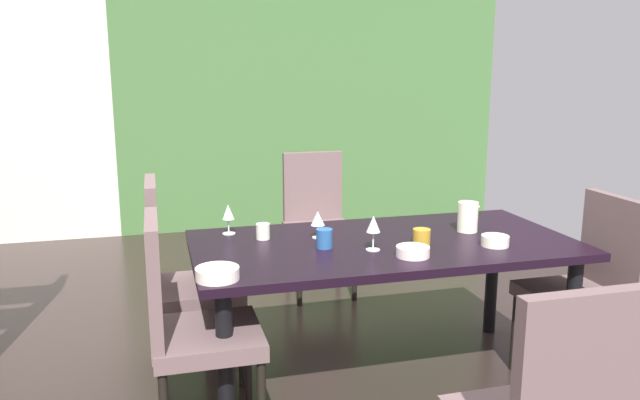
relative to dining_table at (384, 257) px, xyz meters
name	(u,v)px	position (x,y,z in m)	size (l,w,h in m)	color
ground_plane	(305,372)	(-0.36, 0.17, -0.65)	(5.47, 6.21, 0.02)	#2C211E
back_panel_interior	(9,95)	(-2.24, 3.22, 0.67)	(1.70, 0.10, 2.61)	silver
garden_window_panel	(315,92)	(0.49, 3.22, 0.67)	(3.77, 0.10, 2.61)	#46713B
dining_table	(384,257)	(0.00, 0.00, 0.00)	(1.84, 0.92, 0.72)	black
chair_right_near	(589,281)	(0.96, -0.29, -0.11)	(0.44, 0.44, 0.94)	#6B5454
chair_left_near	(187,320)	(-0.96, -0.29, -0.10)	(0.44, 0.44, 0.97)	#6B5454
chair_head_far	(317,216)	(0.01, 1.32, -0.11)	(0.44, 0.45, 0.96)	#6B5454
chair_left_far	(179,272)	(-0.97, 0.29, -0.09)	(0.44, 0.44, 1.02)	#6B5454
wine_glass_center	(228,213)	(-0.71, 0.33, 0.19)	(0.07, 0.07, 0.15)	silver
wine_glass_right	(373,225)	(-0.10, -0.13, 0.20)	(0.07, 0.07, 0.16)	silver
wine_glass_west	(318,219)	(-0.30, 0.14, 0.17)	(0.07, 0.07, 0.14)	silver
serving_bowl_near_shelf	(217,273)	(-0.84, -0.35, 0.10)	(0.18, 0.18, 0.05)	white
serving_bowl_east	(413,251)	(0.04, -0.27, 0.10)	(0.15, 0.15, 0.05)	white
serving_bowl_south	(495,241)	(0.48, -0.21, 0.10)	(0.13, 0.13, 0.05)	white
cup_left	(263,231)	(-0.56, 0.19, 0.12)	(0.07, 0.07, 0.08)	white
cup_north	(324,238)	(-0.31, -0.04, 0.12)	(0.08, 0.08, 0.09)	#27599B
cup_near_window	(422,237)	(0.15, -0.11, 0.12)	(0.08, 0.08, 0.08)	#BD8F28
pitcher_corner	(468,217)	(0.48, 0.06, 0.16)	(0.12, 0.10, 0.15)	white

